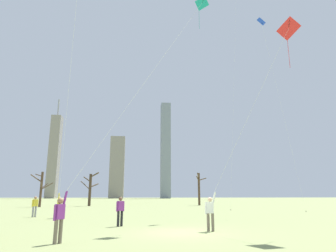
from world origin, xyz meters
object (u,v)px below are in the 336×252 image
(bare_tree_center, at_px, (90,188))
(bare_tree_right_of_center, at_px, (199,187))
(kite_flyer_far_back_red, at_px, (228,170))
(distant_kite_drifting_left_orange, at_px, (236,8))
(kite_flyer_midfield_left_teal, at_px, (98,158))
(bystander_watching_nearby, at_px, (120,210))
(bare_tree_rightmost, at_px, (41,188))
(bystander_far_off_by_trees, at_px, (35,206))
(distant_kite_low_near_trees_blue, at_px, (264,35))
(kite_flyer_foreground_left_yellow, at_px, (62,172))

(bare_tree_center, height_order, bare_tree_right_of_center, bare_tree_right_of_center)
(kite_flyer_far_back_red, height_order, bare_tree_center, kite_flyer_far_back_red)
(bare_tree_right_of_center, bearing_deg, distant_kite_drifting_left_orange, -90.20)
(kite_flyer_far_back_red, distance_m, kite_flyer_midfield_left_teal, 6.55)
(kite_flyer_far_back_red, bearing_deg, bystander_watching_nearby, 151.37)
(kite_flyer_midfield_left_teal, xyz_separation_m, bystander_watching_nearby, (0.78, 4.90, -2.33))
(kite_flyer_far_back_red, height_order, bare_tree_right_of_center, kite_flyer_far_back_red)
(kite_flyer_far_back_red, height_order, bare_tree_rightmost, kite_flyer_far_back_red)
(bare_tree_rightmost, bearing_deg, distant_kite_drifting_left_orange, -35.96)
(kite_flyer_midfield_left_teal, bearing_deg, bystander_far_off_by_trees, 116.44)
(distant_kite_low_near_trees_blue, relative_size, distant_kite_drifting_left_orange, 0.78)
(bystander_watching_nearby, distance_m, bystander_far_off_by_trees, 10.68)
(kite_flyer_midfield_left_teal, relative_size, distant_kite_drifting_left_orange, 0.58)
(bystander_far_off_by_trees, bearing_deg, kite_flyer_far_back_red, -40.84)
(kite_flyer_foreground_left_yellow, height_order, bare_tree_right_of_center, kite_flyer_foreground_left_yellow)
(bare_tree_rightmost, distance_m, bare_tree_right_of_center, 25.56)
(kite_flyer_foreground_left_yellow, distance_m, bystander_watching_nearby, 7.63)
(bystander_watching_nearby, bearing_deg, bystander_far_off_by_trees, 132.06)
(bystander_far_off_by_trees, bearing_deg, bystander_watching_nearby, -47.94)
(kite_flyer_midfield_left_teal, distance_m, distant_kite_low_near_trees_blue, 27.56)
(kite_flyer_midfield_left_teal, distance_m, distant_kite_drifting_left_orange, 28.33)
(bystander_far_off_by_trees, distance_m, bare_tree_right_of_center, 32.72)
(bystander_watching_nearby, height_order, bare_tree_right_of_center, bare_tree_right_of_center)
(distant_kite_low_near_trees_blue, relative_size, bare_tree_rightmost, 4.15)
(bare_tree_rightmost, bearing_deg, bare_tree_right_of_center, 10.98)
(kite_flyer_far_back_red, xyz_separation_m, kite_flyer_foreground_left_yellow, (-10.18, 8.47, 0.43))
(bare_tree_center, bearing_deg, distant_kite_drifting_left_orange, -49.71)
(distant_kite_low_near_trees_blue, xyz_separation_m, distant_kite_drifting_left_orange, (-3.03, 0.25, 3.38))
(bystander_watching_nearby, relative_size, distant_kite_drifting_left_orange, 0.06)
(kite_flyer_midfield_left_teal, xyz_separation_m, distant_kite_low_near_trees_blue, (15.60, 16.10, 16.03))
(kite_flyer_midfield_left_teal, bearing_deg, distant_kite_low_near_trees_blue, 45.92)
(bystander_far_off_by_trees, relative_size, bare_tree_rightmost, 0.31)
(bare_tree_right_of_center, bearing_deg, kite_flyer_foreground_left_yellow, -119.76)
(kite_flyer_midfield_left_teal, relative_size, bystander_far_off_by_trees, 9.73)
(distant_kite_low_near_trees_blue, relative_size, bare_tree_right_of_center, 3.89)
(kite_flyer_foreground_left_yellow, xyz_separation_m, distant_kite_low_near_trees_blue, (19.52, 5.73, 15.89))
(kite_flyer_midfield_left_teal, xyz_separation_m, bare_tree_center, (-5.70, 37.91, -0.36))
(bystander_watching_nearby, relative_size, bare_tree_rightmost, 0.31)
(kite_flyer_midfield_left_teal, xyz_separation_m, bare_tree_rightmost, (-12.44, 34.50, -0.44))
(distant_kite_low_near_trees_blue, bearing_deg, distant_kite_drifting_left_orange, 175.25)
(distant_kite_low_near_trees_blue, height_order, distant_kite_drifting_left_orange, distant_kite_drifting_left_orange)
(bystander_far_off_by_trees, relative_size, distant_kite_drifting_left_orange, 0.06)
(bystander_watching_nearby, bearing_deg, bare_tree_center, 101.10)
(distant_kite_low_near_trees_blue, bearing_deg, kite_flyer_far_back_red, -123.34)
(kite_flyer_foreground_left_yellow, distance_m, bystander_far_off_by_trees, 4.26)
(bare_tree_center, distance_m, bare_tree_right_of_center, 18.41)
(bystander_watching_nearby, distance_m, distant_kite_low_near_trees_blue, 26.13)
(bystander_watching_nearby, bearing_deg, bare_tree_right_of_center, 70.99)
(distant_kite_drifting_left_orange, height_order, bare_tree_rightmost, distant_kite_drifting_left_orange)
(distant_kite_low_near_trees_blue, relative_size, bare_tree_center, 4.01)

